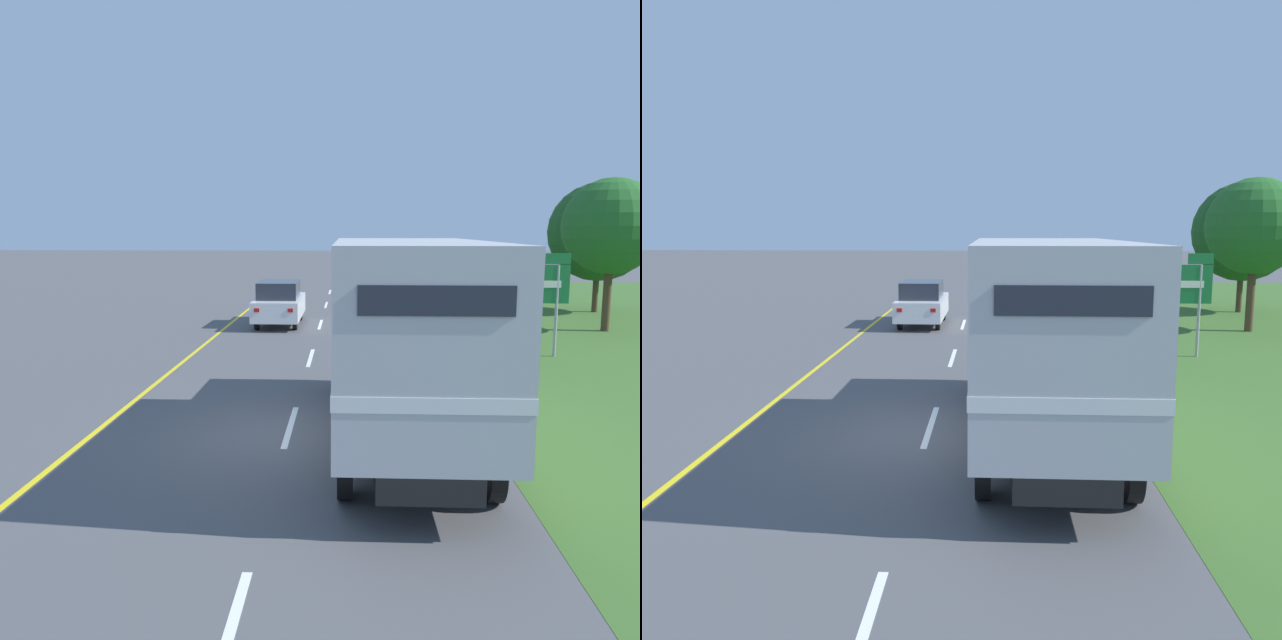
% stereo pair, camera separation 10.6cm
% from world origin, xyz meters
% --- Properties ---
extents(ground_plane, '(200.00, 200.00, 0.00)m').
position_xyz_m(ground_plane, '(0.00, 0.00, 0.00)').
color(ground_plane, '#515154').
extents(edge_line_yellow, '(0.12, 51.04, 0.01)m').
position_xyz_m(edge_line_yellow, '(-3.70, 9.25, 0.00)').
color(edge_line_yellow, yellow).
rests_on(edge_line_yellow, ground).
extents(centre_dash_near, '(0.12, 2.60, 0.01)m').
position_xyz_m(centre_dash_near, '(0.00, 0.55, 0.00)').
color(centre_dash_near, white).
rests_on(centre_dash_near, ground).
extents(centre_dash_mid_a, '(0.12, 2.60, 0.01)m').
position_xyz_m(centre_dash_mid_a, '(0.00, 7.15, 0.00)').
color(centre_dash_mid_a, white).
rests_on(centre_dash_mid_a, ground).
extents(centre_dash_mid_b, '(0.12, 2.60, 0.01)m').
position_xyz_m(centre_dash_mid_b, '(0.00, 13.75, 0.00)').
color(centre_dash_mid_b, white).
rests_on(centre_dash_mid_b, ground).
extents(centre_dash_far, '(0.12, 2.60, 0.01)m').
position_xyz_m(centre_dash_far, '(0.00, 20.35, 0.00)').
color(centre_dash_far, white).
rests_on(centre_dash_far, ground).
extents(centre_dash_farthest, '(0.12, 2.60, 0.01)m').
position_xyz_m(centre_dash_farthest, '(0.00, 26.95, 0.00)').
color(centre_dash_farthest, white).
rests_on(centre_dash_farthest, ground).
extents(horse_trailer_truck, '(2.46, 8.16, 3.66)m').
position_xyz_m(horse_trailer_truck, '(2.14, -0.30, 2.03)').
color(horse_trailer_truck, black).
rests_on(horse_trailer_truck, ground).
extents(lead_car_white, '(1.80, 4.21, 1.78)m').
position_xyz_m(lead_car_white, '(-1.65, 13.60, 0.91)').
color(lead_car_white, black).
rests_on(lead_car_white, ground).
extents(highway_sign, '(2.31, 0.09, 3.13)m').
position_xyz_m(highway_sign, '(6.64, 7.66, 2.10)').
color(highway_sign, '#9E9EA3').
rests_on(highway_sign, ground).
extents(roadside_tree_near, '(3.58, 3.58, 5.74)m').
position_xyz_m(roadside_tree_near, '(10.89, 12.59, 3.94)').
color(roadside_tree_near, '#4C3823').
rests_on(roadside_tree_near, ground).
extents(roadside_tree_mid, '(4.53, 4.53, 5.98)m').
position_xyz_m(roadside_tree_mid, '(12.64, 18.19, 3.71)').
color(roadside_tree_mid, '#4C3823').
rests_on(roadside_tree_mid, ground).
extents(delineator_post, '(0.08, 0.08, 0.95)m').
position_xyz_m(delineator_post, '(4.08, 0.25, 0.51)').
color(delineator_post, white).
rests_on(delineator_post, ground).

